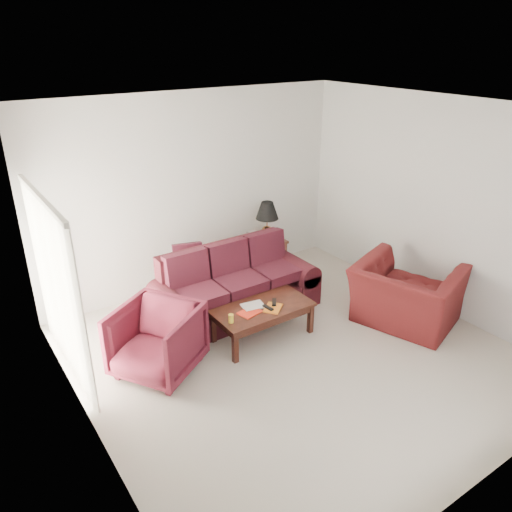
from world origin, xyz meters
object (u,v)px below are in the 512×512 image
(floor_lamp, at_px, (60,280))
(armchair_left, at_px, (157,341))
(sofa, at_px, (236,283))
(end_table, at_px, (266,256))
(coffee_table, at_px, (263,322))
(armchair_right, at_px, (406,295))

(floor_lamp, relative_size, armchair_left, 1.64)
(sofa, distance_m, end_table, 1.45)
(armchair_left, bearing_deg, floor_lamp, 170.15)
(coffee_table, bearing_deg, sofa, 68.25)
(floor_lamp, bearing_deg, end_table, -0.87)
(armchair_left, height_order, coffee_table, armchair_left)
(floor_lamp, distance_m, coffee_table, 2.71)
(sofa, bearing_deg, floor_lamp, 154.20)
(sofa, distance_m, armchair_right, 2.35)
(end_table, relative_size, floor_lamp, 0.39)
(armchair_right, bearing_deg, coffee_table, 47.59)
(sofa, height_order, armchair_left, sofa)
(end_table, bearing_deg, floor_lamp, 179.13)
(floor_lamp, height_order, armchair_left, floor_lamp)
(armchair_right, height_order, coffee_table, armchair_right)
(end_table, distance_m, armchair_left, 3.03)
(armchair_left, bearing_deg, sofa, 79.59)
(armchair_left, height_order, armchair_right, armchair_right)
(coffee_table, bearing_deg, armchair_right, -41.65)
(sofa, relative_size, coffee_table, 1.81)
(floor_lamp, bearing_deg, armchair_right, -31.99)
(sofa, bearing_deg, armchair_right, -42.71)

